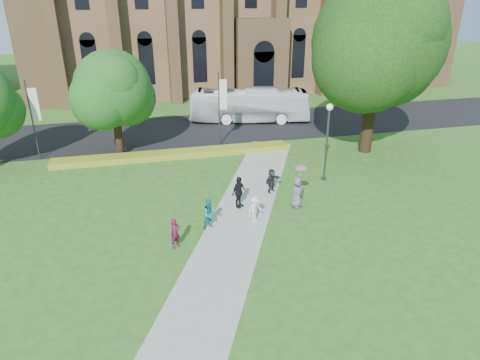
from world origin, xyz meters
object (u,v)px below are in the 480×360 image
object	(u,v)px
pedestrian_0	(175,233)
large_tree	(378,42)
tour_coach	(249,105)
streetlamp	(327,133)

from	to	relation	value
pedestrian_0	large_tree	bearing A→B (deg)	-2.32
tour_coach	pedestrian_0	world-z (taller)	tour_coach
streetlamp	pedestrian_0	xyz separation A→B (m)	(-10.62, -6.16, -2.46)
streetlamp	pedestrian_0	world-z (taller)	streetlamp
large_tree	pedestrian_0	xyz separation A→B (m)	(-16.12, -10.66, -7.53)
streetlamp	large_tree	distance (m)	8.73
streetlamp	large_tree	size ratio (longest dim) A/B	0.40
large_tree	tour_coach	distance (m)	14.18
large_tree	tour_coach	size ratio (longest dim) A/B	1.15
large_tree	pedestrian_0	size ratio (longest dim) A/B	8.28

